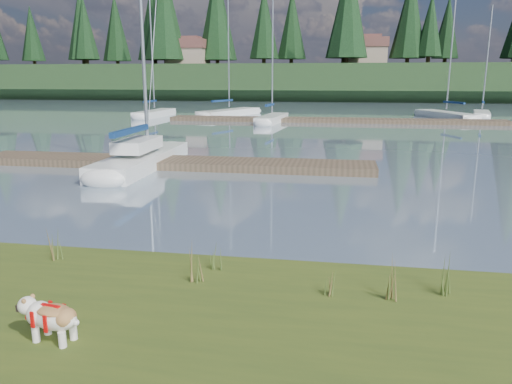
# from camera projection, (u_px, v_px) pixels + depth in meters

# --- Properties ---
(ground) EXTENTS (200.00, 200.00, 0.00)m
(ground) POSITION_uv_depth(u_px,v_px,m) (308.00, 122.00, 39.41)
(ground) COLOR gray
(ground) RESTS_ON ground
(ridge) EXTENTS (200.00, 20.00, 5.00)m
(ridge) POSITION_uv_depth(u_px,v_px,m) (326.00, 83.00, 80.13)
(ridge) COLOR black
(ridge) RESTS_ON ground
(bulldog) EXTENTS (0.87, 0.44, 0.51)m
(bulldog) POSITION_uv_depth(u_px,v_px,m) (51.00, 316.00, 6.05)
(bulldog) COLOR silver
(bulldog) RESTS_ON bank
(sailboat_main) EXTENTS (1.71, 8.02, 11.59)m
(sailboat_main) POSITION_uv_depth(u_px,v_px,m) (148.00, 154.00, 20.17)
(sailboat_main) COLOR silver
(sailboat_main) RESTS_ON ground
(dock_near) EXTENTS (16.00, 2.00, 0.30)m
(dock_near) POSITION_uv_depth(u_px,v_px,m) (171.00, 163.00, 19.87)
(dock_near) COLOR #4C3D2C
(dock_near) RESTS_ON ground
(dock_far) EXTENTS (26.00, 2.20, 0.30)m
(dock_far) POSITION_uv_depth(u_px,v_px,m) (333.00, 120.00, 39.05)
(dock_far) COLOR #4C3D2C
(dock_far) RESTS_ON ground
(sailboat_bg_0) EXTENTS (1.75, 7.40, 10.73)m
(sailboat_bg_0) POSITION_uv_depth(u_px,v_px,m) (158.00, 113.00, 44.74)
(sailboat_bg_0) COLOR silver
(sailboat_bg_0) RESTS_ON ground
(sailboat_bg_1) EXTENTS (4.92, 8.76, 12.98)m
(sailboat_bg_1) POSITION_uv_depth(u_px,v_px,m) (234.00, 112.00, 45.89)
(sailboat_bg_1) COLOR silver
(sailboat_bg_1) RESTS_ON ground
(sailboat_bg_2) EXTENTS (1.96, 6.98, 10.47)m
(sailboat_bg_2) POSITION_uv_depth(u_px,v_px,m) (274.00, 118.00, 39.21)
(sailboat_bg_2) COLOR silver
(sailboat_bg_2) RESTS_ON ground
(sailboat_bg_3) EXTENTS (4.56, 8.33, 12.18)m
(sailboat_bg_3) POSITION_uv_depth(u_px,v_px,m) (441.00, 114.00, 42.97)
(sailboat_bg_3) COLOR silver
(sailboat_bg_3) RESTS_ON ground
(sailboat_bg_4) EXTENTS (2.56, 6.32, 9.35)m
(sailboat_bg_4) POSITION_uv_depth(u_px,v_px,m) (481.00, 114.00, 43.27)
(sailboat_bg_4) COLOR silver
(sailboat_bg_4) RESTS_ON ground
(weed_0) EXTENTS (0.17, 0.14, 0.69)m
(weed_0) POSITION_uv_depth(u_px,v_px,m) (196.00, 264.00, 7.80)
(weed_0) COLOR #475B23
(weed_0) RESTS_ON bank
(weed_1) EXTENTS (0.17, 0.14, 0.52)m
(weed_1) POSITION_uv_depth(u_px,v_px,m) (216.00, 256.00, 8.36)
(weed_1) COLOR #475B23
(weed_1) RESTS_ON bank
(weed_2) EXTENTS (0.17, 0.14, 0.72)m
(weed_2) POSITION_uv_depth(u_px,v_px,m) (394.00, 280.00, 7.18)
(weed_2) COLOR #475B23
(weed_2) RESTS_ON bank
(weed_3) EXTENTS (0.17, 0.14, 0.64)m
(weed_3) POSITION_uv_depth(u_px,v_px,m) (56.00, 245.00, 8.72)
(weed_3) COLOR #475B23
(weed_3) RESTS_ON bank
(weed_4) EXTENTS (0.17, 0.14, 0.45)m
(weed_4) POSITION_uv_depth(u_px,v_px,m) (328.00, 283.00, 7.34)
(weed_4) COLOR #475B23
(weed_4) RESTS_ON bank
(weed_5) EXTENTS (0.17, 0.14, 0.72)m
(weed_5) POSITION_uv_depth(u_px,v_px,m) (447.00, 275.00, 7.33)
(weed_5) COLOR #475B23
(weed_5) RESTS_ON bank
(mud_lip) EXTENTS (60.00, 0.50, 0.14)m
(mud_lip) POSITION_uv_depth(u_px,v_px,m) (189.00, 270.00, 9.05)
(mud_lip) COLOR #33281C
(mud_lip) RESTS_ON ground
(conifer_1) EXTENTS (4.40, 4.40, 11.30)m
(conifer_1) POSITION_uv_depth(u_px,v_px,m) (85.00, 28.00, 82.76)
(conifer_1) COLOR #382619
(conifer_1) RESTS_ON ridge
(conifer_2) EXTENTS (6.60, 6.60, 16.05)m
(conifer_2) POSITION_uv_depth(u_px,v_px,m) (164.00, 10.00, 76.92)
(conifer_2) COLOR #382619
(conifer_2) RESTS_ON ridge
(conifer_3) EXTENTS (4.84, 4.84, 12.25)m
(conifer_3) POSITION_uv_depth(u_px,v_px,m) (264.00, 23.00, 78.72)
(conifer_3) COLOR #382619
(conifer_3) RESTS_ON ridge
(conifer_4) EXTENTS (6.16, 6.16, 15.10)m
(conifer_4) POSITION_uv_depth(u_px,v_px,m) (348.00, 7.00, 70.52)
(conifer_4) COLOR #382619
(conifer_4) RESTS_ON ridge
(conifer_5) EXTENTS (3.96, 3.96, 10.35)m
(conifer_5) POSITION_uv_depth(u_px,v_px,m) (431.00, 25.00, 72.92)
(conifer_5) COLOR #382619
(conifer_5) RESTS_ON ridge
(house_0) EXTENTS (6.30, 5.30, 4.65)m
(house_0) POSITION_uv_depth(u_px,v_px,m) (188.00, 52.00, 79.76)
(house_0) COLOR gray
(house_0) RESTS_ON ridge
(house_1) EXTENTS (6.30, 5.30, 4.65)m
(house_1) POSITION_uv_depth(u_px,v_px,m) (366.00, 51.00, 76.14)
(house_1) COLOR gray
(house_1) RESTS_ON ridge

